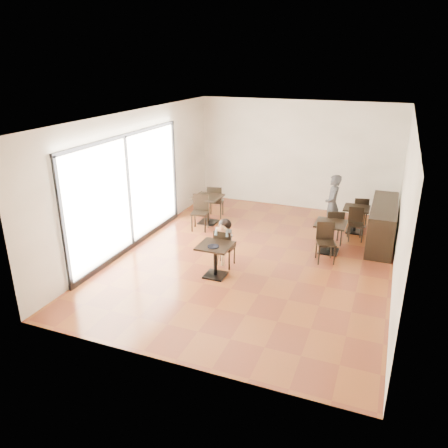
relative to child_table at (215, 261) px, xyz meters
The scene contains 23 objects.
floor 1.32m from the child_table, 66.94° to the left, with size 6.00×8.00×0.01m, color brown.
ceiling 3.11m from the child_table, 66.94° to the left, with size 6.00×8.00×0.01m, color silver.
wall_back 5.34m from the child_table, 84.52° to the left, with size 6.00×0.01×3.20m, color white.
wall_front 3.13m from the child_table, 80.08° to the right, with size 6.00×0.01×3.20m, color white.
wall_left 3.03m from the child_table, 155.05° to the left, with size 0.01×8.00×3.20m, color white.
wall_right 3.89m from the child_table, 18.43° to the left, with size 0.01×8.00×3.20m, color white.
storefront_window 2.77m from the child_table, 164.96° to the left, with size 0.04×4.50×2.60m, color white.
child_table is the anchor object (origin of this frame).
child_chair 0.55m from the child_table, 90.00° to the left, with size 0.39×0.39×0.86m, color black, non-canonical shape.
child 0.58m from the child_table, 90.00° to the left, with size 0.39×0.54×1.08m, color slate, non-canonical shape.
plate 0.38m from the child_table, 90.00° to the right, with size 0.24×0.24×0.01m, color black.
pizza_slice 0.68m from the child_table, 90.00° to the left, with size 0.25×0.19×0.06m, color #E9B784, non-canonical shape.
adult_patron 3.86m from the child_table, 60.65° to the left, with size 0.57×0.37×1.57m, color #36373B.
cafe_table_mid 2.93m from the child_table, 46.08° to the left, with size 0.70×0.70×0.74m, color black, non-canonical shape.
cafe_table_left 3.18m from the child_table, 116.17° to the left, with size 0.74×0.74×0.78m, color black, non-canonical shape.
cafe_table_back 4.40m from the child_table, 55.81° to the left, with size 0.65×0.65×0.68m, color black, non-canonical shape.
chair_mid_a 3.35m from the child_table, 52.62° to the left, with size 0.40×0.40×0.89m, color black, non-canonical shape.
chair_mid_b 2.56m from the child_table, 37.52° to the left, with size 0.40×0.40×0.89m, color black, non-canonical shape.
chair_left_a 3.68m from the child_table, 112.39° to the left, with size 0.42×0.42×0.93m, color black, non-canonical shape.
chair_left_b 2.70m from the child_table, 121.33° to the left, with size 0.42×0.42×0.93m, color black, non-canonical shape.
chair_back_a 4.89m from the child_table, 58.89° to the left, with size 0.37×0.37×0.82m, color black, non-canonical shape.
chair_back_b 3.99m from the child_table, 50.71° to the left, with size 0.37×0.37×0.82m, color black, non-canonical shape.
service_counter 4.46m from the child_table, 45.17° to the left, with size 0.60×2.40×1.00m, color black.
Camera 1 is at (2.69, -8.75, 4.34)m, focal length 35.00 mm.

